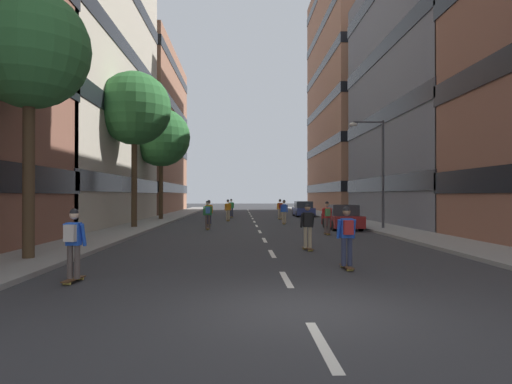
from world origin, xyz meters
The scene contains 24 objects.
ground_plane centered at (0.00, 27.74, 0.00)m, with size 166.47×166.47×0.00m, color #333335.
sidewalk_left centered at (-7.78, 31.21, 0.07)m, with size 2.76×76.30×0.14m, color gray.
sidewalk_right centered at (7.78, 31.21, 0.07)m, with size 2.76×76.30×0.14m, color gray.
lane_markings centered at (0.00, 28.00, 0.00)m, with size 0.16×62.20×0.01m.
building_left_mid centered at (-17.62, 24.91, 14.44)m, with size 17.04×21.96×28.69m.
building_left_far centered at (-17.62, 49.28, 10.05)m, with size 17.04×22.65×19.91m.
building_right_mid centered at (17.62, 24.91, 9.85)m, with size 17.04×19.50×19.52m.
building_right_far centered at (17.62, 49.28, 15.33)m, with size 17.04×23.33×30.47m.
parked_car_near centered at (5.20, 37.08, 0.70)m, with size 1.82×4.40×1.52m.
parked_car_mid centered at (5.20, 19.76, 0.70)m, with size 1.82×4.40×1.52m.
street_tree_near centered at (-7.78, 6.17, 6.67)m, with size 3.75×3.75×8.45m.
street_tree_mid centered at (-7.78, 20.47, 7.54)m, with size 4.59×4.59×9.73m.
street_tree_far centered at (-7.78, 30.15, 6.95)m, with size 4.89×4.89×9.28m.
streetlamp_right centered at (7.13, 18.92, 4.14)m, with size 2.13×0.30×6.50m.
skater_0 centered at (2.09, 24.98, 0.98)m, with size 0.56×0.92×1.78m.
skater_1 centered at (-3.13, 19.75, 1.02)m, with size 0.56×0.92×1.78m.
skater_2 centered at (1.43, 8.96, 0.98)m, with size 0.56×0.92×1.78m.
skater_3 centered at (1.87, 4.45, 1.02)m, with size 0.54×0.91×1.78m.
skater_4 centered at (3.50, 15.84, 1.02)m, with size 0.53×0.90×1.78m.
skater_5 centered at (-2.13, 29.02, 0.98)m, with size 0.56×0.92×1.78m.
skater_6 centered at (-5.16, 2.74, 1.02)m, with size 0.55×0.92×1.78m.
skater_7 centered at (-3.32, 23.66, 0.98)m, with size 0.54×0.91×1.78m.
skater_8 centered at (-1.98, 35.24, 0.98)m, with size 0.57×0.92×1.78m.
skater_9 centered at (2.38, 31.55, 1.02)m, with size 0.56×0.92×1.78m.
Camera 1 is at (-1.16, -8.37, 2.09)m, focal length 32.05 mm.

